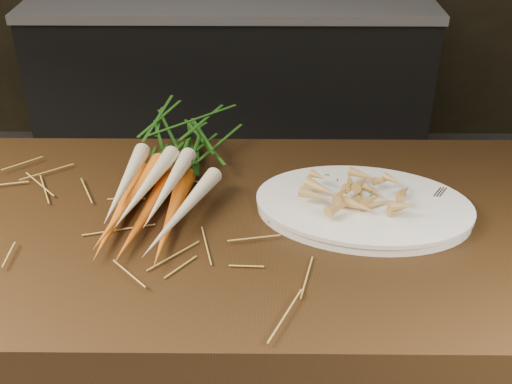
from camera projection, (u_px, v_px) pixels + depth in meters
main_counter at (70, 380)px, 1.49m from camera, size 2.40×0.70×0.90m
back_counter at (232, 84)px, 3.10m from camera, size 1.82×0.62×0.84m
straw_bedding at (34, 216)px, 1.25m from camera, size 1.40×0.60×0.02m
root_veg_bunch at (171, 159)px, 1.35m from camera, size 0.26×0.60×0.11m
serving_platter at (363, 209)px, 1.26m from camera, size 0.46×0.34×0.02m
roasted_veg_heap at (365, 194)px, 1.25m from camera, size 0.23×0.18×0.05m
serving_fork at (443, 215)px, 1.22m from camera, size 0.10×0.14×0.00m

